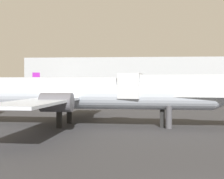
{
  "coord_description": "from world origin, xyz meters",
  "views": [
    {
      "loc": [
        -3.56,
        -13.45,
        5.01
      ],
      "look_at": [
        -7.63,
        41.03,
        3.81
      ],
      "focal_mm": 50.38,
      "sensor_mm": 36.0,
      "label": 1
    }
  ],
  "objects": [
    {
      "name": "jet_bridge",
      "position": [
        5.53,
        20.13,
        4.57
      ],
      "size": [
        24.08,
        5.76,
        6.06
      ],
      "rotation": [
        0.0,
        0.0,
        2.99
      ],
      "color": "#B2B7BC",
      "rests_on": "ground_plane"
    },
    {
      "name": "airplane_at_gate",
      "position": [
        -10.63,
        22.53,
        3.79
      ],
      "size": [
        38.7,
        31.23,
        11.19
      ],
      "rotation": [
        0.0,
        0.0,
        -0.06
      ],
      "color": "#B2BCCC",
      "rests_on": "ground_plane"
    },
    {
      "name": "terminal_building",
      "position": [
        -0.26,
        110.43,
        7.01
      ],
      "size": [
        86.94,
        25.9,
        14.02
      ],
      "primitive_type": "cube",
      "color": "#999EA3",
      "rests_on": "ground_plane"
    },
    {
      "name": "airplane_far_left",
      "position": [
        -25.12,
        84.24,
        2.58
      ],
      "size": [
        26.21,
        19.48,
        8.15
      ],
      "rotation": [
        0.0,
        0.0,
        0.2
      ],
      "color": "silver",
      "rests_on": "ground_plane"
    }
  ]
}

